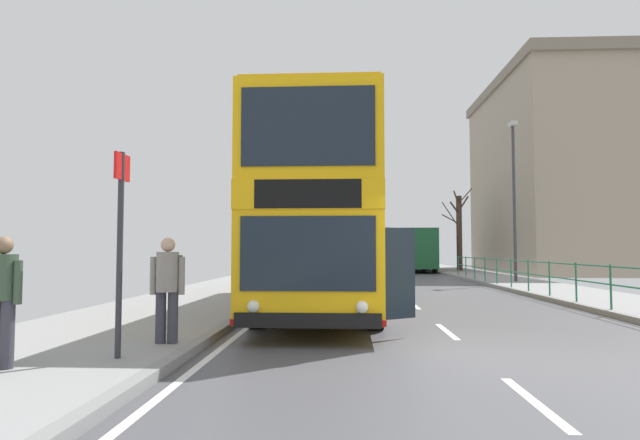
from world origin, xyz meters
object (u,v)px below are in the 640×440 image
pedestrian_companion (2,294)px  street_lamp_far_side (514,188)px  background_bus_far_lane (413,249)px  background_building_00 (565,175)px  bare_tree_far_00 (459,230)px  pedestrian_with_backpack (168,282)px  bus_stop_sign_near (120,231)px  double_decker_bus_main (324,220)px

pedestrian_companion → street_lamp_far_side: 22.24m
background_bus_far_lane → background_building_00: background_building_00 is taller
bare_tree_far_00 → pedestrian_with_backpack: bearing=-109.9°
background_building_00 → pedestrian_companion: bearing=-121.7°
bus_stop_sign_near → street_lamp_far_side: bearing=58.8°
background_bus_far_lane → background_building_00: bearing=-6.9°
bus_stop_sign_near → background_building_00: bearing=59.4°
double_decker_bus_main → background_building_00: bearing=56.4°
bus_stop_sign_near → bare_tree_far_00: (11.00, 30.83, 1.12)m
background_building_00 → pedestrian_with_backpack: bearing=-121.3°
pedestrian_companion → background_bus_far_lane: bearing=74.7°
pedestrian_companion → street_lamp_far_side: street_lamp_far_side is taller
double_decker_bus_main → pedestrian_companion: double_decker_bus_main is taller
double_decker_bus_main → bus_stop_sign_near: double_decker_bus_main is taller
background_bus_far_lane → pedestrian_with_backpack: background_bus_far_lane is taller
street_lamp_far_side → background_building_00: 15.88m
pedestrian_with_backpack → bus_stop_sign_near: (-0.27, -1.18, 0.75)m
bare_tree_far_00 → double_decker_bus_main: bearing=-109.8°
pedestrian_with_backpack → bare_tree_far_00: size_ratio=0.29×
double_decker_bus_main → bus_stop_sign_near: 7.51m
background_bus_far_lane → street_lamp_far_side: bearing=-79.3°
pedestrian_with_backpack → pedestrian_companion: 2.35m
street_lamp_far_side → background_building_00: size_ratio=0.45×
double_decker_bus_main → pedestrian_companion: size_ratio=7.03×
background_bus_far_lane → bare_tree_far_00: size_ratio=1.63×
double_decker_bus_main → bare_tree_far_00: 25.25m
pedestrian_companion → background_building_00: 38.11m
bus_stop_sign_near → background_building_00: (18.60, 31.39, 5.03)m
pedestrian_with_backpack → bus_stop_sign_near: size_ratio=0.59×
double_decker_bus_main → pedestrian_companion: 8.66m
bus_stop_sign_near → pedestrian_companion: bearing=-150.2°
background_bus_far_lane → street_lamp_far_side: (2.80, -14.89, 2.76)m
bare_tree_far_00 → background_building_00: size_ratio=0.35×
bus_stop_sign_near → bare_tree_far_00: bare_tree_far_00 is taller
double_decker_bus_main → street_lamp_far_side: street_lamp_far_side is taller
pedestrian_companion → bare_tree_far_00: 33.82m
double_decker_bus_main → bare_tree_far_00: (8.53, 23.75, 0.58)m
background_bus_far_lane → pedestrian_with_backpack: size_ratio=5.65×
background_building_00 → bare_tree_far_00: bearing=-175.8°
pedestrian_with_backpack → bare_tree_far_00: (10.73, 29.64, 1.87)m
pedestrian_with_backpack → background_building_00: size_ratio=0.10×
background_bus_far_lane → pedestrian_companion: 34.58m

